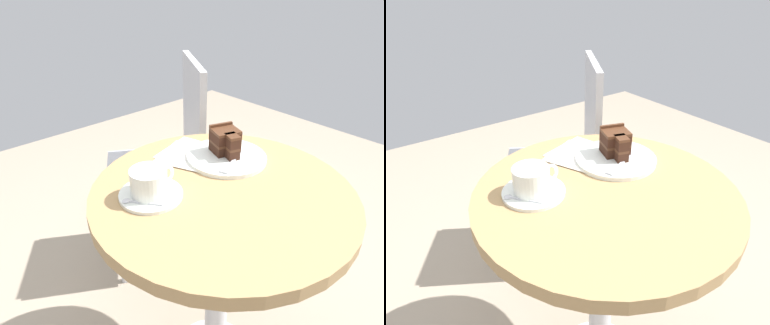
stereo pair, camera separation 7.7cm
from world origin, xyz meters
The scene contains 9 objects.
cafe_table centered at (0.00, 0.00, 0.59)m, with size 0.65×0.65×0.72m.
saucer centered at (-0.15, 0.09, 0.73)m, with size 0.15×0.15×0.01m.
coffee_cup centered at (-0.15, 0.09, 0.77)m, with size 0.12×0.09×0.07m.
teaspoon centered at (-0.20, 0.08, 0.73)m, with size 0.06×0.08×0.00m.
cake_plate centered at (0.12, 0.10, 0.73)m, with size 0.23×0.23×0.01m.
cake_slice centered at (0.13, 0.11, 0.77)m, with size 0.09×0.11×0.08m.
fork centered at (0.09, 0.05, 0.74)m, with size 0.15×0.06×0.00m.
napkin centered at (0.06, 0.18, 0.73)m, with size 0.22×0.21×0.00m.
cafe_chair centered at (0.26, 0.52, 0.54)m, with size 0.52×0.52×0.91m.
Camera 2 is at (-0.47, -0.52, 1.20)m, focal length 32.00 mm.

